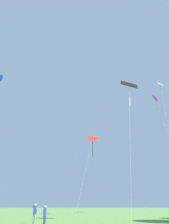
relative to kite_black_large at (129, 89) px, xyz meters
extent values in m
cube|color=black|center=(0.04, 0.06, 0.65)|extent=(2.33, 1.23, 1.76)
cylinder|color=#3F382D|center=(0.04, 0.06, 0.65)|extent=(1.81, 0.49, 0.80)
cylinder|color=silver|center=(0.00, 0.13, -1.11)|extent=(0.23, 0.28, 2.01)
cylinder|color=silver|center=(-1.03, -2.69, -7.01)|extent=(2.15, 5.51, 14.99)
cube|color=yellow|center=(10.33, 15.48, 9.84)|extent=(1.23, 0.91, 0.99)
cylinder|color=#3F382D|center=(10.33, 15.48, 9.84)|extent=(1.04, 0.09, 0.43)
cylinder|color=red|center=(10.19, 15.50, 8.81)|extent=(0.34, 0.09, 1.24)
cube|color=purple|center=(11.82, 23.24, 10.49)|extent=(1.53, 2.17, 1.60)
cylinder|color=#3F382D|center=(11.82, 23.24, 10.49)|extent=(1.23, 0.71, 0.83)
cylinder|color=red|center=(11.96, 23.06, 8.59)|extent=(0.38, 0.47, 2.62)
cube|color=red|center=(-3.52, 18.38, -0.81)|extent=(2.32, 1.39, 1.34)
cylinder|color=#3F382D|center=(-3.52, 18.38, -0.81)|extent=(1.58, 0.65, 0.41)
cylinder|color=black|center=(-3.47, 18.39, -2.95)|extent=(0.20, 0.11, 3.00)
cylinder|color=silver|center=(-5.00, 14.44, -7.73)|extent=(2.97, 7.90, 13.56)
cylinder|color=gray|center=(-9.94, -1.49, -14.08)|extent=(0.11, 0.11, 0.86)
cylinder|color=gray|center=(-9.79, -1.58, -14.08)|extent=(0.11, 0.11, 0.86)
cube|color=blue|center=(-9.87, -1.53, -13.33)|extent=(0.29, 0.28, 0.64)
cylinder|color=blue|center=(-9.98, -1.46, -13.17)|extent=(0.29, 0.22, 0.60)
cylinder|color=blue|center=(-9.75, -1.60, -13.17)|extent=(0.29, 0.22, 0.60)
sphere|color=tan|center=(-9.87, -1.53, -12.89)|extent=(0.24, 0.24, 0.24)
cylinder|color=#2D3351|center=(-8.51, -4.96, -14.12)|extent=(0.10, 0.10, 0.78)
cylinder|color=#2D3351|center=(-8.46, -4.80, -14.12)|extent=(0.10, 0.10, 0.78)
cube|color=blue|center=(-8.49, -4.88, -13.44)|extent=(0.23, 0.24, 0.58)
cylinder|color=blue|center=(-8.52, -5.00, -13.29)|extent=(0.15, 0.27, 0.54)
cylinder|color=blue|center=(-8.45, -4.76, -13.29)|extent=(0.15, 0.27, 0.54)
sphere|color=tan|center=(-8.49, -4.88, -13.04)|extent=(0.21, 0.21, 0.21)
camera|label=1|loc=(-5.87, -23.34, -12.95)|focal=35.56mm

